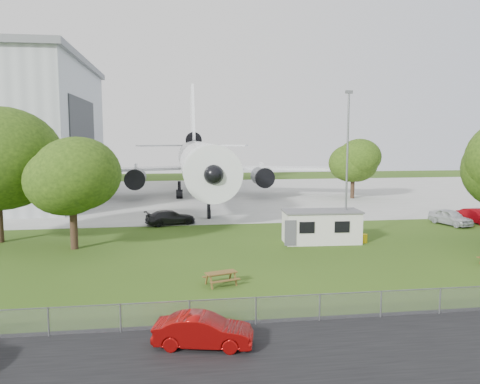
{
  "coord_description": "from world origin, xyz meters",
  "views": [
    {
      "loc": [
        -5.63,
        -29.61,
        8.52
      ],
      "look_at": [
        -0.22,
        8.0,
        4.0
      ],
      "focal_mm": 35.0,
      "sensor_mm": 36.0,
      "label": 1
    }
  ],
  "objects": [
    {
      "name": "picnic_west",
      "position": [
        -2.98,
        -3.56,
        0.0
      ],
      "size": [
        2.17,
        1.98,
        0.76
      ],
      "primitive_type": null,
      "rotation": [
        0.0,
        0.0,
        0.31
      ],
      "color": "brown",
      "rests_on": "ground"
    },
    {
      "name": "tree_west_small",
      "position": [
        -13.16,
        6.72,
        5.61
      ],
      "size": [
        6.71,
        6.71,
        8.97
      ],
      "color": "#382619",
      "rests_on": "ground"
    },
    {
      "name": "ground",
      "position": [
        0.0,
        0.0,
        0.0
      ],
      "size": [
        160.0,
        160.0,
        0.0
      ],
      "primitive_type": "plane",
      "color": "#3C5B19"
    },
    {
      "name": "car_ne_hatch",
      "position": [
        20.88,
        11.58,
        0.75
      ],
      "size": [
        2.89,
        4.73,
        1.51
      ],
      "primitive_type": "imported",
      "rotation": [
        0.0,
        0.0,
        0.27
      ],
      "color": "silver",
      "rests_on": "ground"
    },
    {
      "name": "asphalt_strip",
      "position": [
        0.0,
        -13.0,
        0.01
      ],
      "size": [
        120.0,
        8.0,
        0.02
      ],
      "primitive_type": "cube",
      "color": "black",
      "rests_on": "ground"
    },
    {
      "name": "airliner",
      "position": [
        -2.0,
        35.86,
        5.27
      ],
      "size": [
        46.36,
        47.73,
        17.69
      ],
      "color": "white",
      "rests_on": "ground"
    },
    {
      "name": "car_apron_van",
      "position": [
        -5.95,
        15.59,
        0.7
      ],
      "size": [
        5.19,
        3.17,
        1.41
      ],
      "primitive_type": "imported",
      "rotation": [
        0.0,
        0.0,
        1.84
      ],
      "color": "black",
      "rests_on": "ground"
    },
    {
      "name": "car_centre_sedan",
      "position": [
        -4.52,
        -11.41,
        0.66
      ],
      "size": [
        4.23,
        2.24,
        1.33
      ],
      "primitive_type": "imported",
      "rotation": [
        0.0,
        0.0,
        1.35
      ],
      "color": "#940A09",
      "rests_on": "ground"
    },
    {
      "name": "fence",
      "position": [
        0.0,
        -9.5,
        0.0
      ],
      "size": [
        58.0,
        0.04,
        1.3
      ],
      "primitive_type": "cube",
      "color": "gray",
      "rests_on": "ground"
    },
    {
      "name": "lamp_mast",
      "position": [
        8.2,
        6.2,
        6.0
      ],
      "size": [
        0.16,
        0.16,
        12.0
      ],
      "primitive_type": "cylinder",
      "color": "slate",
      "rests_on": "ground"
    },
    {
      "name": "site_cabin",
      "position": [
        6.16,
        6.13,
        1.31
      ],
      "size": [
        6.81,
        2.98,
        2.62
      ],
      "color": "silver",
      "rests_on": "ground"
    },
    {
      "name": "car_ne_sedan",
      "position": [
        23.92,
        11.84,
        0.72
      ],
      "size": [
        2.19,
        4.53,
        1.43
      ],
      "primitive_type": "imported",
      "rotation": [
        0.0,
        0.0,
        0.16
      ],
      "color": "maroon",
      "rests_on": "ground"
    },
    {
      "name": "concrete_apron",
      "position": [
        0.0,
        38.0,
        0.01
      ],
      "size": [
        120.0,
        46.0,
        0.03
      ],
      "primitive_type": "cube",
      "color": "#B7B7B2",
      "rests_on": "ground"
    },
    {
      "name": "tree_far_apron",
      "position": [
        18.86,
        31.56,
        5.17
      ],
      "size": [
        6.64,
        6.64,
        8.5
      ],
      "color": "#382619",
      "rests_on": "ground"
    }
  ]
}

